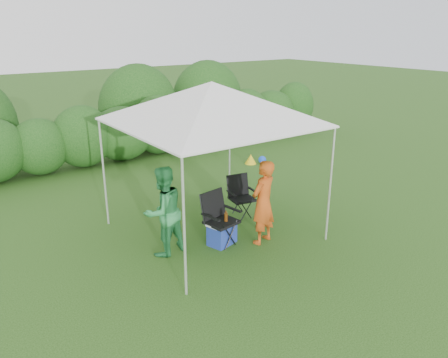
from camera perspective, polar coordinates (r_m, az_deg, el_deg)
ground at (r=8.08m, az=0.57°, el=-8.07°), size 70.00×70.00×0.00m
hedge at (r=12.89m, az=-15.12°, el=5.64°), size 16.50×1.53×1.80m
canopy at (r=7.69m, az=-1.61°, el=9.91°), size 3.10×3.10×2.83m
chair_right at (r=8.99m, az=2.14°, el=-1.83°), size 0.59×0.55×0.85m
chair_left at (r=7.83m, az=-0.79°, el=-4.67°), size 0.65×0.61×0.95m
man at (r=7.77m, az=5.12°, el=-3.06°), size 0.64×0.51×1.54m
woman at (r=7.42m, az=-7.92°, el=-4.19°), size 0.86×0.73×1.56m
cooler at (r=7.89m, az=-0.27°, el=-7.08°), size 0.57×0.48×0.41m
bottle at (r=7.76m, az=0.26°, el=-4.93°), size 0.06×0.06×0.23m
lawn_toy at (r=12.53m, az=3.90°, el=2.59°), size 0.55×0.46×0.28m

